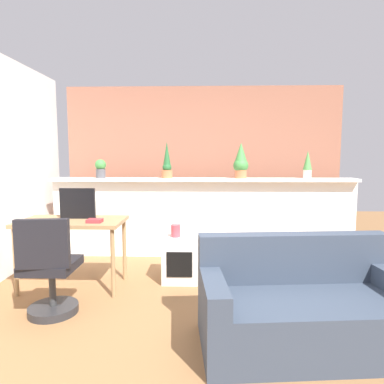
% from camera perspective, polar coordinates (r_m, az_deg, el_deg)
% --- Properties ---
extents(ground_plane, '(12.00, 12.00, 0.00)m').
position_cam_1_polar(ground_plane, '(3.07, 1.94, -21.65)').
color(ground_plane, brown).
extents(divider_wall, '(4.25, 0.16, 1.08)m').
position_cam_1_polar(divider_wall, '(4.80, 1.88, -4.54)').
color(divider_wall, white).
rests_on(divider_wall, ground).
extents(plant_shelf, '(4.25, 0.29, 0.04)m').
position_cam_1_polar(plant_shelf, '(4.69, 1.91, 2.13)').
color(plant_shelf, white).
rests_on(plant_shelf, divider_wall).
extents(brick_wall_behind, '(4.25, 0.10, 2.50)m').
position_cam_1_polar(brick_wall_behind, '(5.32, 1.89, 4.19)').
color(brick_wall_behind, '#935B47').
rests_on(brick_wall_behind, ground).
extents(potted_plant_0, '(0.15, 0.15, 0.26)m').
position_cam_1_polar(potted_plant_0, '(4.88, -15.30, 3.94)').
color(potted_plant_0, '#4C4C51').
rests_on(potted_plant_0, plant_shelf).
extents(potted_plant_1, '(0.15, 0.15, 0.50)m').
position_cam_1_polar(potted_plant_1, '(4.67, -4.29, 4.88)').
color(potted_plant_1, '#C66B42').
rests_on(potted_plant_1, plant_shelf).
extents(potted_plant_2, '(0.21, 0.21, 0.49)m').
position_cam_1_polar(potted_plant_2, '(4.69, 8.31, 5.16)').
color(potted_plant_2, '#C66B42').
rests_on(potted_plant_2, plant_shelf).
extents(potted_plant_3, '(0.12, 0.12, 0.38)m').
position_cam_1_polar(potted_plant_3, '(4.90, 19.07, 4.50)').
color(potted_plant_3, silver).
rests_on(potted_plant_3, plant_shelf).
extents(desk, '(1.10, 0.60, 0.75)m').
position_cam_1_polar(desk, '(3.85, -19.69, -5.71)').
color(desk, '#99754C').
rests_on(desk, ground).
extents(tv_monitor, '(0.39, 0.04, 0.33)m').
position_cam_1_polar(tv_monitor, '(3.87, -18.89, -1.84)').
color(tv_monitor, black).
rests_on(tv_monitor, desk).
extents(office_chair, '(0.46, 0.47, 0.91)m').
position_cam_1_polar(office_chair, '(3.31, -23.08, -12.73)').
color(office_chair, '#262628').
rests_on(office_chair, ground).
extents(side_cube_shelf, '(0.40, 0.41, 0.50)m').
position_cam_1_polar(side_cube_shelf, '(3.93, -1.96, -11.35)').
color(side_cube_shelf, silver).
rests_on(side_cube_shelf, ground).
extents(vase_on_shelf, '(0.11, 0.11, 0.14)m').
position_cam_1_polar(vase_on_shelf, '(3.90, -2.79, -6.60)').
color(vase_on_shelf, '#CC3D47').
rests_on(vase_on_shelf, side_cube_shelf).
extents(book_on_desk, '(0.15, 0.12, 0.04)m').
position_cam_1_polar(book_on_desk, '(3.60, -16.23, -4.73)').
color(book_on_desk, '#B22D33').
rests_on(book_on_desk, desk).
extents(couch, '(1.62, 0.89, 0.80)m').
position_cam_1_polar(couch, '(2.82, 18.46, -18.23)').
color(couch, '#333D4C').
rests_on(couch, ground).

